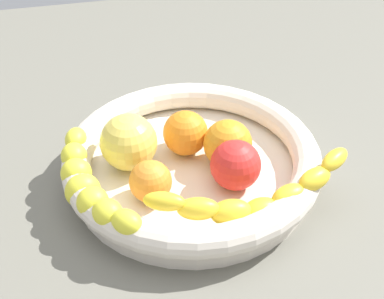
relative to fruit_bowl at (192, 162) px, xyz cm
name	(u,v)px	position (x,y,z in cm)	size (l,w,h in cm)	color
kitchen_counter	(192,188)	(0.00, 0.00, -4.36)	(120.00, 120.00, 3.00)	#666459
fruit_bowl	(192,162)	(0.00, 0.00, 0.00)	(32.26, 32.26, 5.52)	silver
banana_draped_left	(88,185)	(-13.04, -3.31, 1.71)	(8.90, 20.22, 4.66)	yellow
banana_draped_right	(259,199)	(5.22, -10.19, 1.93)	(25.78, 7.82, 5.37)	yellow
orange_front	(151,181)	(-5.93, -4.17, 1.58)	(5.06, 5.06, 5.06)	orange
orange_mid_left	(185,133)	(-0.11, 3.65, 1.97)	(5.84, 5.84, 5.84)	orange
orange_mid_right	(227,142)	(4.58, 0.40, 2.13)	(6.16, 6.16, 6.16)	orange
tomato_red	(236,165)	(4.33, -4.18, 2.11)	(6.12, 6.12, 6.12)	red
apple_yellow	(129,142)	(-7.47, 2.51, 2.64)	(7.18, 7.18, 7.18)	#ECD254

